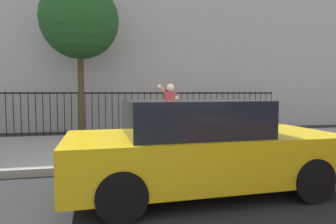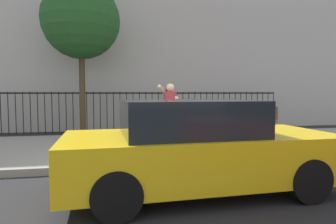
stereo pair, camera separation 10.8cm
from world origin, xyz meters
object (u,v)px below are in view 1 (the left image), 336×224
at_px(street_bench, 252,120).
at_px(street_tree_near, 80,20).
at_px(pedestrian_on_phone, 171,111).
at_px(taxi_yellow, 200,147).

distance_m(street_bench, street_tree_near, 6.81).
bearing_deg(street_tree_near, pedestrian_on_phone, -53.00).
relative_size(taxi_yellow, street_bench, 2.66).
bearing_deg(street_bench, street_tree_near, 162.96).
relative_size(taxi_yellow, pedestrian_on_phone, 2.58).
relative_size(street_bench, street_tree_near, 0.30).
xyz_separation_m(pedestrian_on_phone, street_tree_near, (-2.51, 3.33, 2.95)).
xyz_separation_m(taxi_yellow, street_tree_near, (-2.34, 6.25, 3.36)).
distance_m(taxi_yellow, street_tree_near, 7.47).
bearing_deg(taxi_yellow, pedestrian_on_phone, 86.63).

